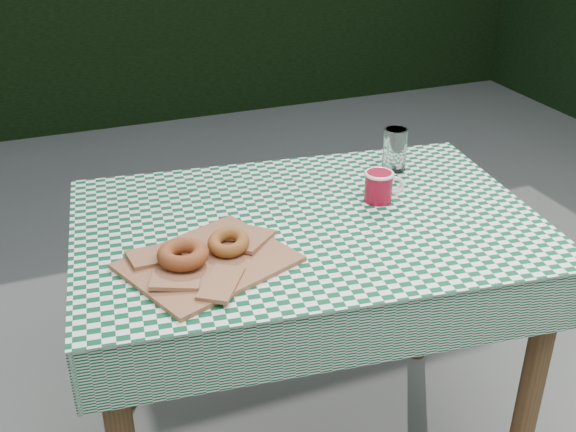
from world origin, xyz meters
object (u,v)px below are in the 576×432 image
object	(u,v)px
table	(306,344)
paper_bag	(208,261)
drinking_glass	(395,149)
coffee_mug	(378,187)

from	to	relation	value
table	paper_bag	distance (m)	0.49
table	drinking_glass	bearing A→B (deg)	36.16
paper_bag	drinking_glass	xyz separation A→B (m)	(0.63, 0.31, 0.05)
table	coffee_mug	size ratio (longest dim) A/B	7.82
paper_bag	drinking_glass	distance (m)	0.70
coffee_mug	drinking_glass	bearing A→B (deg)	61.53
paper_bag	table	bearing A→B (deg)	22.16
paper_bag	coffee_mug	distance (m)	0.51
coffee_mug	drinking_glass	size ratio (longest dim) A/B	1.18
table	drinking_glass	size ratio (longest dim) A/B	9.24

